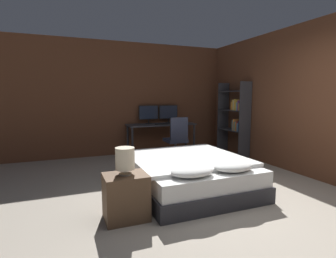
% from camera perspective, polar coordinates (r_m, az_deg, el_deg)
% --- Properties ---
extents(ground_plane, '(20.00, 20.00, 0.00)m').
position_cam_1_polar(ground_plane, '(3.36, 19.35, -18.29)').
color(ground_plane, '#9E9384').
extents(wall_back, '(12.00, 0.06, 2.70)m').
position_cam_1_polar(wall_back, '(6.64, -4.02, 6.57)').
color(wall_back, brown).
rests_on(wall_back, ground_plane).
extents(wall_side_right, '(0.06, 12.00, 2.70)m').
position_cam_1_polar(wall_side_right, '(5.48, 24.98, 5.78)').
color(wall_side_right, brown).
rests_on(wall_side_right, ground_plane).
extents(bed, '(1.67, 1.91, 0.57)m').
position_cam_1_polar(bed, '(4.07, 4.58, -9.59)').
color(bed, '#2D2D33').
rests_on(bed, ground_plane).
extents(nightstand, '(0.49, 0.40, 0.53)m').
position_cam_1_polar(nightstand, '(3.16, -9.17, -14.37)').
color(nightstand, brown).
rests_on(nightstand, ground_plane).
extents(bedside_lamp, '(0.22, 0.22, 0.31)m').
position_cam_1_polar(bedside_lamp, '(3.02, -9.34, -6.42)').
color(bedside_lamp, gray).
rests_on(bedside_lamp, nightstand).
extents(desk, '(1.67, 0.57, 0.75)m').
position_cam_1_polar(desk, '(6.40, -1.48, 0.34)').
color(desk, '#38383D').
rests_on(desk, ground_plane).
extents(monitor_left, '(0.49, 0.16, 0.44)m').
position_cam_1_polar(monitor_left, '(6.46, -4.25, 3.44)').
color(monitor_left, black).
rests_on(monitor_left, desk).
extents(monitor_right, '(0.49, 0.16, 0.44)m').
position_cam_1_polar(monitor_right, '(6.64, 0.09, 3.57)').
color(monitor_right, black).
rests_on(monitor_right, desk).
extents(keyboard, '(0.40, 0.13, 0.02)m').
position_cam_1_polar(keyboard, '(6.23, -0.90, 1.06)').
color(keyboard, black).
rests_on(keyboard, desk).
extents(computer_mouse, '(0.07, 0.05, 0.04)m').
position_cam_1_polar(computer_mouse, '(6.34, 1.56, 1.25)').
color(computer_mouse, black).
rests_on(computer_mouse, desk).
extents(office_chair, '(0.52, 0.52, 0.97)m').
position_cam_1_polar(office_chair, '(5.77, 1.83, -3.14)').
color(office_chair, black).
rests_on(office_chair, ground_plane).
extents(bookshelf, '(0.32, 0.89, 1.74)m').
position_cam_1_polar(bookshelf, '(6.37, 14.57, 2.97)').
color(bookshelf, '#333338').
rests_on(bookshelf, ground_plane).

